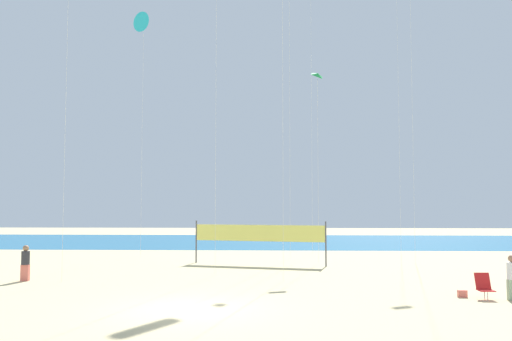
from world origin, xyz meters
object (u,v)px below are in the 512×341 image
(beachgoer_white_shirt, at_px, (512,276))
(folding_beach_chair, at_px, (484,286))
(beachgoer_charcoal_shirt, at_px, (25,262))
(beach_handbag, at_px, (462,294))
(kite_cyan_delta, at_px, (144,23))
(volleyball_net, at_px, (259,235))
(kite_green_diamond, at_px, (318,76))

(beachgoer_white_shirt, height_order, folding_beach_chair, beachgoer_white_shirt)
(beachgoer_white_shirt, xyz_separation_m, beachgoer_charcoal_shirt, (-19.03, 4.02, -0.01))
(beachgoer_charcoal_shirt, bearing_deg, beachgoer_white_shirt, -3.91)
(beachgoer_charcoal_shirt, bearing_deg, beach_handbag, -3.06)
(beachgoer_charcoal_shirt, relative_size, kite_cyan_delta, 0.10)
(beach_handbag, bearing_deg, kite_cyan_delta, 136.23)
(volleyball_net, height_order, beach_handbag, volleyball_net)
(kite_green_diamond, bearing_deg, folding_beach_chair, -66.90)
(kite_green_diamond, relative_size, kite_cyan_delta, 0.69)
(beachgoer_white_shirt, bearing_deg, volleyball_net, -164.96)
(beachgoer_white_shirt, relative_size, beach_handbag, 4.94)
(beach_handbag, bearing_deg, kite_green_diamond, 110.83)
(beachgoer_charcoal_shirt, distance_m, volleyball_net, 12.07)
(kite_cyan_delta, bearing_deg, beachgoer_charcoal_shirt, -100.78)
(beachgoer_white_shirt, relative_size, beachgoer_charcoal_shirt, 1.02)
(folding_beach_chair, bearing_deg, kite_green_diamond, 126.52)
(beachgoer_white_shirt, xyz_separation_m, kite_green_diamond, (-5.72, 11.63, 9.87))
(beachgoer_white_shirt, relative_size, kite_cyan_delta, 0.10)
(beachgoer_white_shirt, xyz_separation_m, beach_handbag, (-1.52, 0.59, -0.71))
(folding_beach_chair, distance_m, kite_green_diamond, 16.05)
(beachgoer_charcoal_shirt, height_order, beach_handbag, beachgoer_charcoal_shirt)
(folding_beach_chair, bearing_deg, volleyball_net, 141.34)
(beachgoer_charcoal_shirt, height_order, kite_cyan_delta, kite_cyan_delta)
(beachgoer_white_shirt, height_order, beach_handbag, beachgoer_white_shirt)
(beachgoer_charcoal_shirt, height_order, folding_beach_chair, beachgoer_charcoal_shirt)
(beachgoer_white_shirt, distance_m, beach_handbag, 1.78)
(kite_green_diamond, bearing_deg, beach_handbag, -69.17)
(volleyball_net, xyz_separation_m, kite_cyan_delta, (-7.77, 4.46, 13.66))
(folding_beach_chair, bearing_deg, beach_handbag, 166.28)
(beach_handbag, xyz_separation_m, kite_green_diamond, (-4.20, 11.04, 10.58))
(folding_beach_chair, bearing_deg, beachgoer_charcoal_shirt, -178.26)
(volleyball_net, distance_m, beach_handbag, 12.84)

